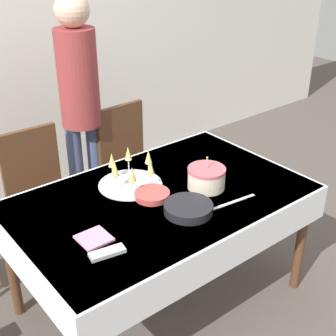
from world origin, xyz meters
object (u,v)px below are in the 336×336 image
at_px(plate_stack_dessert, 152,195).
at_px(dining_chair_far_right, 130,163).
at_px(plate_stack_main, 188,208).
at_px(champagne_tray, 131,173).
at_px(birthday_cake, 206,178).
at_px(dining_chair_far_left, 41,194).
at_px(person_standing, 80,95).

bearing_deg(plate_stack_dessert, dining_chair_far_right, 63.60).
relative_size(plate_stack_main, plate_stack_dessert, 1.33).
height_order(champagne_tray, plate_stack_dessert, champagne_tray).
bearing_deg(champagne_tray, plate_stack_dessert, -88.24).
bearing_deg(birthday_cake, dining_chair_far_left, 123.79).
relative_size(champagne_tray, plate_stack_main, 1.43).
height_order(birthday_cake, plate_stack_main, birthday_cake).
bearing_deg(champagne_tray, plate_stack_main, -81.56).
bearing_deg(person_standing, champagne_tray, -99.66).
bearing_deg(person_standing, birthday_cake, -80.78).
relative_size(dining_chair_far_left, birthday_cake, 4.32).
distance_m(dining_chair_far_right, plate_stack_main, 1.17).
bearing_deg(dining_chair_far_right, champagne_tray, -123.45).
distance_m(dining_chair_far_left, plate_stack_main, 1.17).
relative_size(birthday_cake, person_standing, 0.13).
height_order(plate_stack_main, person_standing, person_standing).
xyz_separation_m(dining_chair_far_right, champagne_tray, (-0.42, -0.64, 0.32)).
xyz_separation_m(birthday_cake, person_standing, (-0.18, 1.12, 0.24)).
xyz_separation_m(dining_chair_far_left, person_standing, (0.45, 0.17, 0.55)).
xyz_separation_m(birthday_cake, plate_stack_main, (-0.25, -0.14, -0.04)).
height_order(dining_chair_far_left, plate_stack_dessert, dining_chair_far_left).
relative_size(dining_chair_far_right, plate_stack_main, 3.61).
relative_size(dining_chair_far_left, dining_chair_far_right, 1.00).
bearing_deg(dining_chair_far_right, birthday_cake, -96.16).
relative_size(dining_chair_far_left, plate_stack_dessert, 4.79).
height_order(dining_chair_far_right, plate_stack_main, dining_chair_far_right).
distance_m(plate_stack_main, person_standing, 1.29).
xyz_separation_m(champagne_tray, plate_stack_dessert, (0.01, -0.20, -0.06)).
relative_size(dining_chair_far_left, champagne_tray, 2.52).
distance_m(dining_chair_far_right, birthday_cake, 1.00).
height_order(dining_chair_far_left, champagne_tray, dining_chair_far_left).
bearing_deg(birthday_cake, champagne_tray, 136.47).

